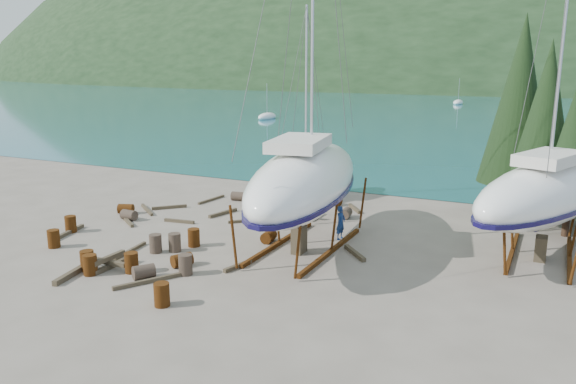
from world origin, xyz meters
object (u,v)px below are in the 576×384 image
at_px(large_sailboat_far, 547,192).
at_px(large_sailboat_near, 305,179).
at_px(small_sailboat_shore, 303,168).
at_px(worker, 341,223).

bearing_deg(large_sailboat_far, large_sailboat_near, -139.51).
relative_size(large_sailboat_far, small_sailboat_shore, 1.53).
distance_m(large_sailboat_far, small_sailboat_shore, 15.73).
xyz_separation_m(large_sailboat_near, worker, (0.99, 2.22, -2.55)).
distance_m(large_sailboat_far, worker, 9.63).
xyz_separation_m(large_sailboat_near, large_sailboat_far, (10.23, 3.75, -0.34)).
distance_m(large_sailboat_near, large_sailboat_far, 10.90).
bearing_deg(small_sailboat_shore, large_sailboat_far, -0.22).
height_order(large_sailboat_near, worker, large_sailboat_near).
bearing_deg(large_sailboat_near, worker, 55.89).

